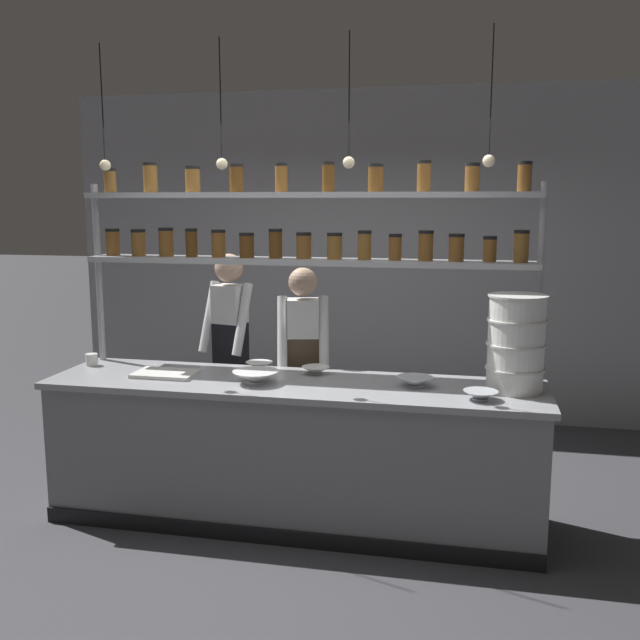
% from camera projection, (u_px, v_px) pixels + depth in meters
% --- Properties ---
extents(ground_plane, '(40.00, 40.00, 0.00)m').
position_uv_depth(ground_plane, '(294.00, 519.00, 4.64)').
color(ground_plane, '#3D3D42').
extents(back_wall, '(5.54, 0.12, 3.06)m').
position_uv_depth(back_wall, '(356.00, 256.00, 6.76)').
color(back_wall, '#939399').
rests_on(back_wall, ground_plane).
extents(prep_counter, '(3.14, 0.76, 0.92)m').
position_uv_depth(prep_counter, '(294.00, 451.00, 4.56)').
color(prep_counter, gray).
rests_on(prep_counter, ground_plane).
extents(spice_shelf_unit, '(3.02, 0.28, 2.30)m').
position_uv_depth(spice_shelf_unit, '(303.00, 235.00, 4.65)').
color(spice_shelf_unit, '#999BA0').
rests_on(spice_shelf_unit, ground_plane).
extents(chef_left, '(0.41, 0.33, 1.66)m').
position_uv_depth(chef_left, '(230.00, 348.00, 5.32)').
color(chef_left, black).
rests_on(chef_left, ground_plane).
extents(chef_center, '(0.40, 0.33, 1.59)m').
position_uv_depth(chef_center, '(303.00, 363.00, 5.05)').
color(chef_center, black).
rests_on(chef_center, ground_plane).
extents(container_stack, '(0.35, 0.35, 0.58)m').
position_uv_depth(container_stack, '(516.00, 343.00, 4.22)').
color(container_stack, white).
rests_on(container_stack, prep_counter).
extents(cutting_board, '(0.40, 0.26, 0.02)m').
position_uv_depth(cutting_board, '(166.00, 374.00, 4.64)').
color(cutting_board, silver).
rests_on(cutting_board, prep_counter).
extents(prep_bowl_near_left, '(0.22, 0.22, 0.06)m').
position_uv_depth(prep_bowl_near_left, '(415.00, 382.00, 4.36)').
color(prep_bowl_near_left, silver).
rests_on(prep_bowl_near_left, prep_counter).
extents(prep_bowl_center_front, '(0.18, 0.18, 0.05)m').
position_uv_depth(prep_bowl_center_front, '(259.00, 366.00, 4.81)').
color(prep_bowl_center_front, white).
rests_on(prep_bowl_center_front, prep_counter).
extents(prep_bowl_center_back, '(0.18, 0.18, 0.05)m').
position_uv_depth(prep_bowl_center_back, '(316.00, 370.00, 4.67)').
color(prep_bowl_center_back, silver).
rests_on(prep_bowl_center_back, prep_counter).
extents(prep_bowl_near_right, '(0.29, 0.29, 0.08)m').
position_uv_depth(prep_bowl_near_right, '(255.00, 377.00, 4.43)').
color(prep_bowl_near_right, white).
rests_on(prep_bowl_near_right, prep_counter).
extents(prep_bowl_far_left, '(0.20, 0.20, 0.05)m').
position_uv_depth(prep_bowl_far_left, '(480.00, 396.00, 4.06)').
color(prep_bowl_far_left, '#B2B7BC').
rests_on(prep_bowl_far_left, prep_counter).
extents(serving_cup_front, '(0.08, 0.08, 0.08)m').
position_uv_depth(serving_cup_front, '(92.00, 360.00, 4.91)').
color(serving_cup_front, silver).
rests_on(serving_cup_front, prep_counter).
extents(pendant_light_row, '(2.44, 0.07, 0.77)m').
position_uv_depth(pendant_light_row, '(285.00, 156.00, 4.26)').
color(pendant_light_row, black).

